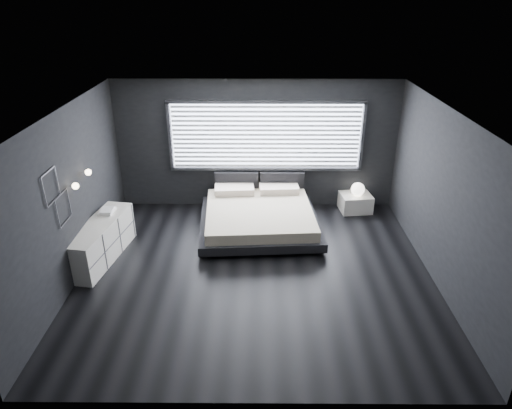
{
  "coord_description": "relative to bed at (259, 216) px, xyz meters",
  "views": [
    {
      "loc": [
        0.05,
        -6.62,
        4.47
      ],
      "look_at": [
        0.0,
        0.85,
        0.9
      ],
      "focal_mm": 32.0,
      "sensor_mm": 36.0,
      "label": 1
    }
  ],
  "objects": [
    {
      "name": "bed",
      "position": [
        0.0,
        0.0,
        0.0
      ],
      "size": [
        2.5,
        2.4,
        0.61
      ],
      "color": "black",
      "rests_on": "ground"
    },
    {
      "name": "nightstand",
      "position": [
        2.12,
        0.86,
        -0.09
      ],
      "size": [
        0.71,
        0.62,
        0.38
      ],
      "primitive_type": "cube",
      "rotation": [
        0.0,
        0.0,
        0.12
      ],
      "color": "silver",
      "rests_on": "ground"
    },
    {
      "name": "book_stack",
      "position": [
        -2.81,
        -0.7,
        0.46
      ],
      "size": [
        0.27,
        0.34,
        0.07
      ],
      "color": "white",
      "rests_on": "dresser"
    },
    {
      "name": "window",
      "position": [
        0.14,
        1.1,
        1.33
      ],
      "size": [
        4.14,
        0.09,
        1.52
      ],
      "color": "white",
      "rests_on": "ground"
    },
    {
      "name": "wall_art_lower",
      "position": [
        -3.03,
        -1.89,
        1.1
      ],
      "size": [
        0.01,
        0.48,
        0.48
      ],
      "color": "#47474C",
      "rests_on": "ground"
    },
    {
      "name": "room",
      "position": [
        -0.06,
        -1.59,
        1.12
      ],
      "size": [
        6.04,
        6.0,
        2.8
      ],
      "color": "black",
      "rests_on": "ground"
    },
    {
      "name": "dresser",
      "position": [
        -2.83,
        -1.15,
        0.07
      ],
      "size": [
        0.79,
        1.84,
        0.71
      ],
      "color": "silver",
      "rests_on": "ground"
    },
    {
      "name": "wall_art_upper",
      "position": [
        -3.03,
        -2.14,
        1.57
      ],
      "size": [
        0.01,
        0.48,
        0.48
      ],
      "color": "#47474C",
      "rests_on": "ground"
    },
    {
      "name": "orb_lamp",
      "position": [
        2.13,
        0.81,
        0.25
      ],
      "size": [
        0.29,
        0.29,
        0.29
      ],
      "primitive_type": "sphere",
      "color": "white",
      "rests_on": "nightstand"
    },
    {
      "name": "sconce_far",
      "position": [
        -2.94,
        -0.94,
        1.32
      ],
      "size": [
        0.18,
        0.11,
        0.11
      ],
      "color": "silver",
      "rests_on": "ground"
    },
    {
      "name": "headboard",
      "position": [
        0.0,
        1.05,
        0.29
      ],
      "size": [
        1.96,
        0.16,
        0.52
      ],
      "color": "black",
      "rests_on": "ground"
    },
    {
      "name": "sconce_near",
      "position": [
        -2.94,
        -1.54,
        1.32
      ],
      "size": [
        0.18,
        0.11,
        0.11
      ],
      "color": "silver",
      "rests_on": "ground"
    }
  ]
}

